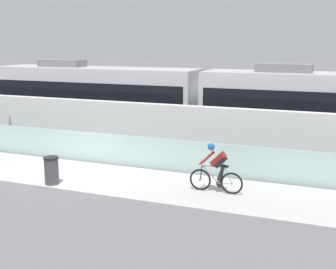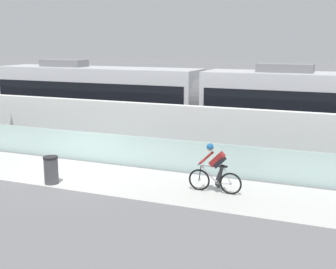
# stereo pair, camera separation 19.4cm
# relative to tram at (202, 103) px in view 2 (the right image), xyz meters

# --- Properties ---
(ground_plane) EXTENTS (200.00, 200.00, 0.00)m
(ground_plane) POSITION_rel_tram_xyz_m (-2.82, -6.85, -1.89)
(ground_plane) COLOR slate
(bike_path_deck) EXTENTS (32.00, 3.20, 0.01)m
(bike_path_deck) POSITION_rel_tram_xyz_m (-2.82, -6.85, -1.89)
(bike_path_deck) COLOR beige
(bike_path_deck) RESTS_ON ground
(glass_parapet) EXTENTS (32.00, 0.05, 1.19)m
(glass_parapet) POSITION_rel_tram_xyz_m (-2.82, -5.00, -1.30)
(glass_parapet) COLOR silver
(glass_parapet) RESTS_ON ground
(concrete_barrier_wall) EXTENTS (32.00, 0.36, 2.22)m
(concrete_barrier_wall) POSITION_rel_tram_xyz_m (-2.82, -3.20, -0.78)
(concrete_barrier_wall) COLOR silver
(concrete_barrier_wall) RESTS_ON ground
(tram_rail_near) EXTENTS (32.00, 0.08, 0.01)m
(tram_rail_near) POSITION_rel_tram_xyz_m (-2.82, -0.72, -1.89)
(tram_rail_near) COLOR #595654
(tram_rail_near) RESTS_ON ground
(tram_rail_far) EXTENTS (32.00, 0.08, 0.01)m
(tram_rail_far) POSITION_rel_tram_xyz_m (-2.82, 0.72, -1.89)
(tram_rail_far) COLOR #595654
(tram_rail_far) RESTS_ON ground
(tram) EXTENTS (22.56, 2.54, 3.81)m
(tram) POSITION_rel_tram_xyz_m (0.00, 0.00, 0.00)
(tram) COLOR silver
(tram) RESTS_ON ground
(cyclist_on_bike) EXTENTS (1.77, 0.58, 1.61)m
(cyclist_on_bike) POSITION_rel_tram_xyz_m (2.69, -6.85, -1.11)
(cyclist_on_bike) COLOR black
(cyclist_on_bike) RESTS_ON ground
(trash_bin) EXTENTS (0.51, 0.51, 0.96)m
(trash_bin) POSITION_rel_tram_xyz_m (-2.74, -8.10, -1.41)
(trash_bin) COLOR #47474C
(trash_bin) RESTS_ON ground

